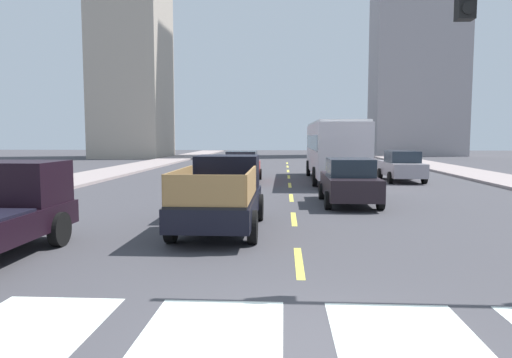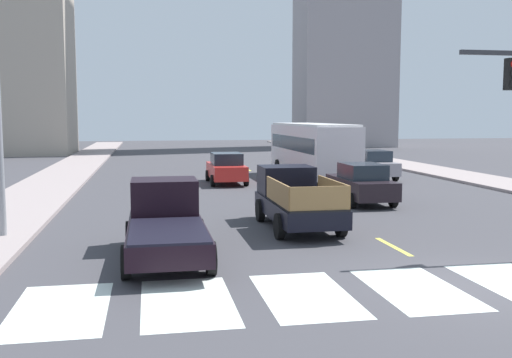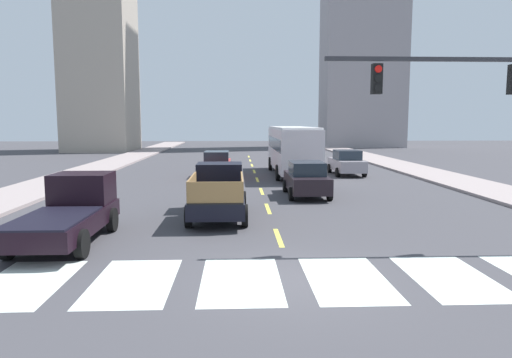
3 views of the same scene
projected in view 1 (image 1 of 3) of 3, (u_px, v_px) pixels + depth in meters
ground_plane at (310, 353)px, 5.53m from camera, size 160.00×160.00×0.00m
sidewalk_left at (53, 184)px, 24.13m from camera, size 3.54×110.00×0.15m
crosswalk_stripe_2 at (6, 344)px, 5.75m from camera, size 1.84×3.34×0.01m
crosswalk_stripe_3 at (206, 350)px, 5.60m from camera, size 1.84×3.34×0.01m
crosswalk_stripe_4 at (417, 355)px, 5.46m from camera, size 1.84×3.34×0.01m
lane_dash_0 at (299, 262)px, 9.51m from camera, size 0.16×2.40×0.01m
lane_dash_1 at (294, 219)px, 14.48m from camera, size 0.16×2.40×0.01m
lane_dash_2 at (291, 198)px, 19.45m from camera, size 0.16×2.40×0.01m
lane_dash_3 at (290, 185)px, 24.42m from camera, size 0.16×2.40×0.01m
lane_dash_4 at (289, 177)px, 29.39m from camera, size 0.16×2.40×0.01m
lane_dash_5 at (288, 171)px, 34.36m from camera, size 0.16×2.40×0.01m
lane_dash_6 at (288, 167)px, 39.33m from camera, size 0.16×2.40×0.01m
lane_dash_7 at (287, 163)px, 44.30m from camera, size 0.16×2.40×0.01m
pickup_stakebed at (222, 194)px, 13.11m from camera, size 2.18×5.20×1.96m
city_bus at (334, 147)px, 26.57m from camera, size 2.72×10.80×3.32m
sedan_mid at (401, 166)px, 26.47m from camera, size 2.02×4.40×1.72m
sedan_near_right at (349, 181)px, 17.51m from camera, size 2.02×4.40×1.72m
sedan_near_left at (242, 166)px, 26.14m from camera, size 2.02×4.40×1.72m
block_mid_left at (131, 48)px, 55.01m from camera, size 7.88×9.04×25.63m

